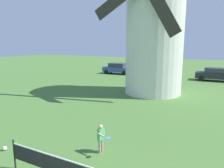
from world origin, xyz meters
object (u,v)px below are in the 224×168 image
windmill (155,19)px  parked_car_blue (117,68)px  parked_car_black (216,74)px  parked_car_green (160,71)px  stray_ball (5,148)px  player_far (101,137)px

windmill → parked_car_blue: windmill is taller
parked_car_black → parked_car_green: bearing=-177.2°
windmill → parked_car_black: size_ratio=2.91×
windmill → stray_ball: bearing=-100.3°
stray_ball → windmill: bearing=79.7°
windmill → parked_car_green: (-1.84, 9.20, -5.58)m
stray_ball → parked_car_black: bearing=72.4°
parked_car_black → parked_car_blue: bearing=180.0°
windmill → player_far: (1.30, -11.30, -5.71)m
player_far → stray_ball: player_far is taller
player_far → parked_car_black: (3.50, 20.82, 0.13)m
player_far → parked_car_black: parked_car_black is taller
windmill → parked_car_black: windmill is taller
player_far → stray_ball: 4.09m
parked_car_blue → parked_car_green: bearing=-2.9°
stray_ball → player_far: bearing=25.0°
player_far → parked_car_black: bearing=80.5°
parked_car_green → parked_car_black: bearing=2.8°
windmill → stray_ball: (-2.37, -13.01, -6.29)m
parked_car_green → parked_car_black: (6.64, 0.32, 0.00)m
parked_car_blue → windmill: bearing=-49.4°
player_far → parked_car_blue: size_ratio=0.29×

